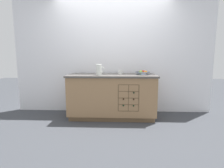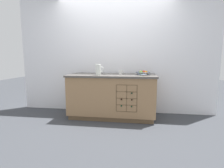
% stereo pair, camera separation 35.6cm
% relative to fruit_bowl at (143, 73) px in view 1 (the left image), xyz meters
% --- Properties ---
extents(ground_plane, '(14.00, 14.00, 0.00)m').
position_rel_fruit_bowl_xyz_m(ground_plane, '(-0.62, -0.04, -0.92)').
color(ground_plane, '#383A3F').
extents(back_wall, '(4.40, 0.06, 2.55)m').
position_rel_fruit_bowl_xyz_m(back_wall, '(-0.62, 0.38, 0.35)').
color(back_wall, white).
rests_on(back_wall, ground_plane).
extents(kitchen_island, '(1.76, 0.77, 0.89)m').
position_rel_fruit_bowl_xyz_m(kitchen_island, '(-0.62, -0.04, -0.48)').
color(kitchen_island, brown).
rests_on(kitchen_island, ground_plane).
extents(fruit_bowl, '(0.29, 0.29, 0.09)m').
position_rel_fruit_bowl_xyz_m(fruit_bowl, '(0.00, 0.00, 0.00)').
color(fruit_bowl, '#4C5666').
rests_on(fruit_bowl, kitchen_island).
extents(white_pitcher, '(0.16, 0.11, 0.21)m').
position_rel_fruit_bowl_xyz_m(white_pitcher, '(-0.87, -0.21, 0.07)').
color(white_pitcher, silver).
rests_on(white_pitcher, kitchen_island).
extents(ceramic_mug, '(0.11, 0.08, 0.08)m').
position_rel_fruit_bowl_xyz_m(ceramic_mug, '(-0.45, 0.04, 0.00)').
color(ceramic_mug, white).
rests_on(ceramic_mug, kitchen_island).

